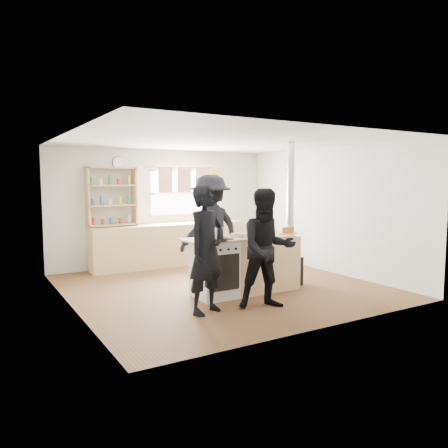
{
  "coord_description": "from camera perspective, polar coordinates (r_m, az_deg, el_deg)",
  "views": [
    {
      "loc": [
        -3.77,
        -6.41,
        1.84
      ],
      "look_at": [
        -0.01,
        -0.1,
        1.1
      ],
      "focal_mm": 35.0,
      "sensor_mm": 36.0,
      "label": 1
    }
  ],
  "objects": [
    {
      "name": "cooking_island",
      "position": [
        7.18,
        2.88,
        -5.29
      ],
      "size": [
        1.97,
        0.64,
        0.93
      ],
      "color": "white",
      "rests_on": "ground"
    },
    {
      "name": "person_near_left",
      "position": [
        6.01,
        -2.28,
        -3.33
      ],
      "size": [
        0.76,
        0.64,
        1.78
      ],
      "primitive_type": "imported",
      "rotation": [
        0.0,
        0.0,
        0.38
      ],
      "color": "black",
      "rests_on": "ground"
    },
    {
      "name": "stockpot_counter",
      "position": [
        7.3,
        4.76,
        -0.74
      ],
      "size": [
        0.26,
        0.26,
        0.19
      ],
      "color": "#B2B2B4",
      "rests_on": "cooking_island"
    },
    {
      "name": "shelving_unit",
      "position": [
        9.13,
        -14.47,
        3.51
      ],
      "size": [
        1.0,
        0.28,
        1.2
      ],
      "color": "tan",
      "rests_on": "back_counter"
    },
    {
      "name": "person_near_right",
      "position": [
        6.29,
        5.67,
        -3.22
      ],
      "size": [
        1.0,
        0.88,
        1.72
      ],
      "primitive_type": "imported",
      "rotation": [
        0.0,
        0.0,
        -0.32
      ],
      "color": "black",
      "rests_on": "ground"
    },
    {
      "name": "skillet_greens",
      "position": [
        6.56,
        -0.97,
        -1.97
      ],
      "size": [
        0.48,
        0.48,
        0.05
      ],
      "color": "black",
      "rests_on": "cooking_island"
    },
    {
      "name": "back_counter",
      "position": [
        9.52,
        -7.15,
        -2.69
      ],
      "size": [
        3.4,
        0.55,
        0.9
      ],
      "primitive_type": "cube",
      "color": "tan",
      "rests_on": "ground"
    },
    {
      "name": "stockpot_stove",
      "position": [
        7.06,
        -0.77,
        -1.01
      ],
      "size": [
        0.22,
        0.22,
        0.18
      ],
      "color": "#B3B3B6",
      "rests_on": "cooking_island"
    },
    {
      "name": "bread_board",
      "position": [
        7.46,
        8.39,
        -0.93
      ],
      "size": [
        0.34,
        0.29,
        0.12
      ],
      "color": "tan",
      "rests_on": "cooking_island"
    },
    {
      "name": "ground",
      "position": [
        7.66,
        -0.35,
        -8.18
      ],
      "size": [
        5.0,
        5.0,
        0.01
      ],
      "primitive_type": "cube",
      "color": "brown",
      "rests_on": "ground"
    },
    {
      "name": "thermos",
      "position": [
        9.84,
        -2.47,
        1.07
      ],
      "size": [
        0.1,
        0.1,
        0.28
      ],
      "primitive_type": "cylinder",
      "color": "silver",
      "rests_on": "back_counter"
    },
    {
      "name": "flue_heater",
      "position": [
        7.76,
        8.57,
        -3.14
      ],
      "size": [
        0.35,
        0.35,
        2.5
      ],
      "color": "black",
      "rests_on": "ground"
    },
    {
      "name": "roast_tray",
      "position": [
        7.04,
        2.49,
        -1.38
      ],
      "size": [
        0.41,
        0.37,
        0.06
      ],
      "color": "silver",
      "rests_on": "cooking_island"
    },
    {
      "name": "person_far",
      "position": [
        7.83,
        -1.76,
        -0.63
      ],
      "size": [
        1.36,
        0.94,
        1.94
      ],
      "primitive_type": "imported",
      "rotation": [
        0.0,
        0.0,
        3.32
      ],
      "color": "black",
      "rests_on": "ground"
    }
  ]
}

